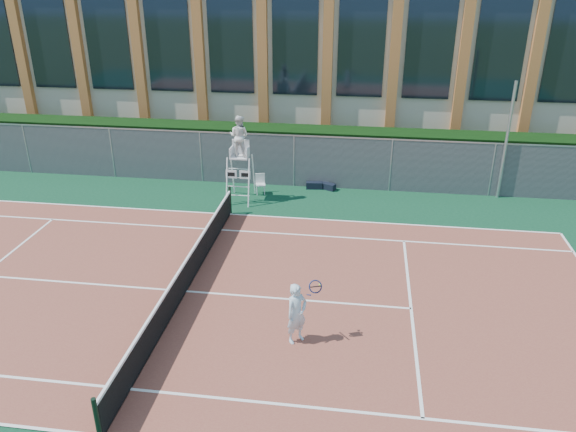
# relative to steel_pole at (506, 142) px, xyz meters

# --- Properties ---
(ground) EXTENTS (120.00, 120.00, 0.00)m
(ground) POSITION_rel_steel_pole_xyz_m (-10.34, -8.70, -2.34)
(ground) COLOR #233814
(apron) EXTENTS (36.00, 20.00, 0.01)m
(apron) POSITION_rel_steel_pole_xyz_m (-10.34, -7.70, -2.34)
(apron) COLOR #0C351F
(apron) RESTS_ON ground
(tennis_court) EXTENTS (23.77, 10.97, 0.02)m
(tennis_court) POSITION_rel_steel_pole_xyz_m (-10.34, -8.70, -2.32)
(tennis_court) COLOR brown
(tennis_court) RESTS_ON apron
(tennis_net) EXTENTS (0.10, 11.30, 1.10)m
(tennis_net) POSITION_rel_steel_pole_xyz_m (-10.34, -8.70, -1.81)
(tennis_net) COLOR black
(tennis_net) RESTS_ON ground
(fence) EXTENTS (40.00, 0.06, 2.20)m
(fence) POSITION_rel_steel_pole_xyz_m (-10.34, 0.10, -1.24)
(fence) COLOR #595E60
(fence) RESTS_ON ground
(hedge) EXTENTS (40.00, 1.40, 2.20)m
(hedge) POSITION_rel_steel_pole_xyz_m (-10.34, 1.30, -1.24)
(hedge) COLOR black
(hedge) RESTS_ON ground
(building) EXTENTS (45.00, 10.60, 8.22)m
(building) POSITION_rel_steel_pole_xyz_m (-10.34, 9.25, 1.80)
(building) COLOR #C0B79F
(building) RESTS_ON ground
(steel_pole) EXTENTS (0.12, 0.12, 4.68)m
(steel_pole) POSITION_rel_steel_pole_xyz_m (0.00, 0.00, 0.00)
(steel_pole) COLOR #9EA0A5
(steel_pole) RESTS_ON ground
(umpire_chair) EXTENTS (0.97, 1.49, 3.47)m
(umpire_chair) POSITION_rel_steel_pole_xyz_m (-10.24, -1.65, 0.19)
(umpire_chair) COLOR white
(umpire_chair) RESTS_ON ground
(plastic_chair) EXTENTS (0.47, 0.47, 0.82)m
(plastic_chair) POSITION_rel_steel_pole_xyz_m (-9.60, -0.89, -1.85)
(plastic_chair) COLOR silver
(plastic_chair) RESTS_ON apron
(sports_bag_near) EXTENTS (0.70, 0.34, 0.29)m
(sports_bag_near) POSITION_rel_steel_pole_xyz_m (-7.45, -0.10, -2.19)
(sports_bag_near) COLOR black
(sports_bag_near) RESTS_ON apron
(sports_bag_far) EXTENTS (0.73, 0.56, 0.27)m
(sports_bag_far) POSITION_rel_steel_pole_xyz_m (-6.89, -0.10, -2.20)
(sports_bag_far) COLOR black
(sports_bag_far) RESTS_ON apron
(tennis_player) EXTENTS (0.96, 0.77, 1.63)m
(tennis_player) POSITION_rel_steel_pole_xyz_m (-6.88, -10.54, -1.50)
(tennis_player) COLOR silver
(tennis_player) RESTS_ON tennis_court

